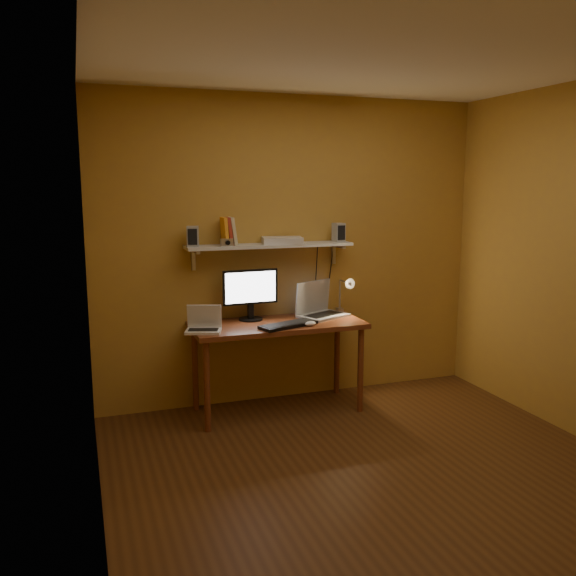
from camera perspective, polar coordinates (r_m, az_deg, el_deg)
name	(u,v)px	position (r m, az deg, el deg)	size (l,w,h in m)	color
room	(380,277)	(3.80, 8.60, 1.05)	(3.44, 3.24, 2.64)	#533015
desk	(277,333)	(4.99, -0.99, -4.21)	(1.40, 0.60, 0.75)	brown
wall_shelf	(270,246)	(5.05, -1.71, 3.96)	(1.40, 0.25, 0.21)	silver
monitor	(250,292)	(5.02, -3.53, -0.36)	(0.47, 0.21, 0.42)	black
laptop	(319,307)	(5.21, 2.88, -1.78)	(0.48, 0.42, 0.30)	#979AA0
netbook	(204,324)	(4.71, -7.88, -3.37)	(0.31, 0.26, 0.20)	silver
keyboard	(288,325)	(4.83, 0.03, -3.47)	(0.49, 0.16, 0.03)	black
mouse	(310,324)	(4.85, 2.11, -3.35)	(0.10, 0.07, 0.04)	silver
desk_lamp	(345,290)	(5.28, 5.39, -0.21)	(0.09, 0.23, 0.38)	silver
speaker_left	(193,236)	(4.88, -8.90, 4.80)	(0.09, 0.09, 0.16)	#979AA0
speaker_right	(339,232)	(5.26, 4.76, 5.21)	(0.09, 0.09, 0.16)	#979AA0
books	(228,231)	(4.95, -5.60, 5.30)	(0.12, 0.15, 0.23)	orange
shelf_camera	(227,242)	(4.87, -5.74, 4.26)	(0.10, 0.05, 0.06)	silver
router	(282,240)	(5.07, -0.55, 4.49)	(0.33, 0.22, 0.05)	silver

